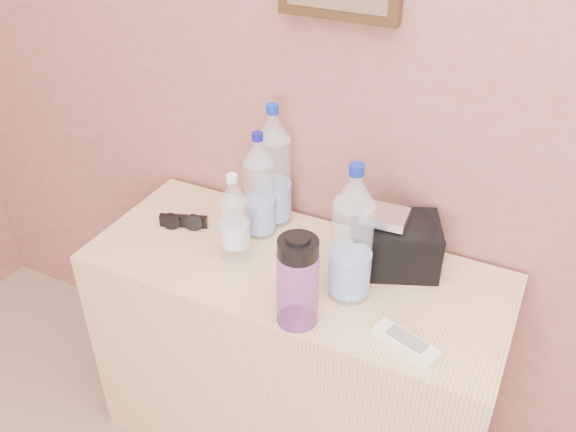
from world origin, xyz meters
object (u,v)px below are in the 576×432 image
Objects in this scene: pet_small at (235,223)px; toiletry_bag at (394,242)px; sunglasses at (184,221)px; nalgene_bottle at (298,281)px; pet_large_c at (273,172)px; foil_packet at (385,216)px; ac_remote at (406,343)px; pet_large_d at (352,241)px; dresser at (294,359)px; pet_large_b at (259,190)px.

pet_small is 1.14× the size of toiletry_bag.
nalgene_bottle is at bearing -44.52° from sunglasses.
pet_large_c reaches higher than foil_packet.
pet_large_c reaches higher than ac_remote.
pet_large_c is 0.38m from pet_large_d.
pet_small is 0.38m from foil_packet.
ac_remote is at bearing -32.79° from pet_large_c.
pet_large_d is 1.63× the size of toiletry_bag.
toiletry_bag is (0.13, 0.29, -0.04)m from nalgene_bottle.
dresser is 8.07× the size of sunglasses.
pet_large_b is at bearing -1.34° from sunglasses.
pet_small is 1.83× the size of sunglasses.
pet_large_b is at bearing 131.92° from nalgene_bottle.
pet_large_d is (0.31, -0.21, 0.00)m from pet_large_c.
pet_large_d is 1.52× the size of nalgene_bottle.
pet_large_b is at bearing 89.45° from pet_small.
sunglasses is 1.28× the size of foil_packet.
dresser is 0.55m from pet_large_c.
pet_large_c is at bearing 167.25° from foil_packet.
sunglasses is at bearing 156.06° from nalgene_bottle.
sunglasses is at bearing -173.38° from foil_packet.
pet_small is 0.53m from ac_remote.
nalgene_bottle is 1.07× the size of toiletry_bag.
pet_large_b is 0.13m from pet_small.
pet_large_b reaches higher than pet_small.
nalgene_bottle reaches higher than sunglasses.
nalgene_bottle is at bearing -30.08° from pet_small.
nalgene_bottle reaches higher than foil_packet.
pet_large_b is 0.85× the size of pet_large_d.
foil_packet reaches higher than sunglasses.
nalgene_bottle is 1.73× the size of sunglasses.
sunglasses reaches higher than ac_remote.
pet_large_c reaches higher than nalgene_bottle.
pet_small reaches higher than sunglasses.
nalgene_bottle is (-0.07, -0.14, -0.04)m from pet_large_d.
pet_large_c is 2.60× the size of sunglasses.
pet_large_c is 0.61m from ac_remote.
foil_packet reaches higher than toiletry_bag.
ac_remote is at bearing -59.06° from foil_packet.
dresser is 0.51m from nalgene_bottle.
dresser is at bearing -32.27° from pet_large_b.
dresser is 0.52m from sunglasses.
pet_large_c is 0.36m from foil_packet.
pet_large_d reaches higher than nalgene_bottle.
nalgene_bottle is at bearing -155.29° from ac_remote.
dresser is 7.19× the size of ac_remote.
nalgene_bottle is 0.29m from foil_packet.
pet_small is at bearing -90.55° from pet_large_b.
pet_large_d reaches higher than toiletry_bag.
pet_large_b is 0.86× the size of pet_large_c.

